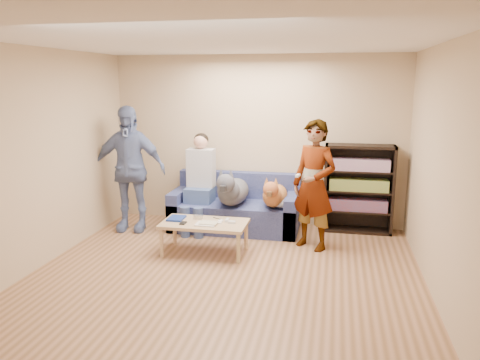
% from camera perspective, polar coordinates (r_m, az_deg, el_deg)
% --- Properties ---
extents(ground, '(5.00, 5.00, 0.00)m').
position_cam_1_polar(ground, '(5.24, -2.72, -12.96)').
color(ground, brown).
rests_on(ground, ground).
extents(ceiling, '(5.00, 5.00, 0.00)m').
position_cam_1_polar(ceiling, '(4.76, -3.04, 16.69)').
color(ceiling, white).
rests_on(ceiling, ground).
extents(wall_back, '(4.50, 0.00, 4.50)m').
position_cam_1_polar(wall_back, '(7.25, 2.08, 4.81)').
color(wall_back, tan).
rests_on(wall_back, ground).
extents(wall_front, '(4.50, 0.00, 4.50)m').
position_cam_1_polar(wall_front, '(2.58, -17.05, -9.28)').
color(wall_front, tan).
rests_on(wall_front, ground).
extents(wall_left, '(0.00, 5.00, 5.00)m').
position_cam_1_polar(wall_left, '(5.81, -24.89, 1.89)').
color(wall_left, tan).
rests_on(wall_left, ground).
extents(wall_right, '(0.00, 5.00, 5.00)m').
position_cam_1_polar(wall_right, '(4.80, 24.11, 0.02)').
color(wall_right, tan).
rests_on(wall_right, ground).
extents(blanket, '(0.43, 0.36, 0.15)m').
position_cam_1_polar(blanket, '(6.74, 5.25, -2.70)').
color(blanket, '#B9B8BD').
rests_on(blanket, sofa).
extents(person_standing_right, '(0.75, 0.68, 1.73)m').
position_cam_1_polar(person_standing_right, '(6.22, 9.01, -0.62)').
color(person_standing_right, gray).
rests_on(person_standing_right, ground).
extents(person_standing_left, '(1.13, 0.56, 1.86)m').
position_cam_1_polar(person_standing_left, '(7.11, -13.39, 1.33)').
color(person_standing_left, '#738AB8').
rests_on(person_standing_left, ground).
extents(held_controller, '(0.06, 0.12, 0.03)m').
position_cam_1_polar(held_controller, '(6.01, 7.06, 0.54)').
color(held_controller, silver).
rests_on(held_controller, person_standing_right).
extents(notebook_blue, '(0.20, 0.26, 0.03)m').
position_cam_1_polar(notebook_blue, '(6.24, -7.77, -4.64)').
color(notebook_blue, navy).
rests_on(notebook_blue, coffee_table).
extents(papers, '(0.26, 0.20, 0.02)m').
position_cam_1_polar(papers, '(5.97, -4.15, -5.38)').
color(papers, beige).
rests_on(papers, coffee_table).
extents(magazine, '(0.22, 0.17, 0.01)m').
position_cam_1_polar(magazine, '(5.98, -3.82, -5.22)').
color(magazine, '#C0B89A').
rests_on(magazine, coffee_table).
extents(camera_silver, '(0.11, 0.06, 0.05)m').
position_cam_1_polar(camera_silver, '(6.22, -5.12, -4.52)').
color(camera_silver, '#B8B9BD').
rests_on(camera_silver, coffee_table).
extents(controller_a, '(0.04, 0.13, 0.03)m').
position_cam_1_polar(controller_a, '(6.10, -1.55, -4.90)').
color(controller_a, silver).
rests_on(controller_a, coffee_table).
extents(controller_b, '(0.09, 0.06, 0.03)m').
position_cam_1_polar(controller_b, '(6.01, -0.98, -5.16)').
color(controller_b, silver).
rests_on(controller_b, coffee_table).
extents(headphone_cup_a, '(0.07, 0.07, 0.02)m').
position_cam_1_polar(headphone_cup_a, '(6.01, -2.56, -5.23)').
color(headphone_cup_a, white).
rests_on(headphone_cup_a, coffee_table).
extents(headphone_cup_b, '(0.07, 0.07, 0.02)m').
position_cam_1_polar(headphone_cup_b, '(6.08, -2.38, -5.01)').
color(headphone_cup_b, white).
rests_on(headphone_cup_b, coffee_table).
extents(pen_orange, '(0.13, 0.06, 0.01)m').
position_cam_1_polar(pen_orange, '(5.94, -4.96, -5.53)').
color(pen_orange, orange).
rests_on(pen_orange, coffee_table).
extents(pen_black, '(0.13, 0.08, 0.01)m').
position_cam_1_polar(pen_black, '(6.21, -2.83, -4.70)').
color(pen_black, black).
rests_on(pen_black, coffee_table).
extents(wallet, '(0.07, 0.12, 0.02)m').
position_cam_1_polar(wallet, '(6.04, -6.95, -5.23)').
color(wallet, black).
rests_on(wallet, coffee_table).
extents(sofa, '(1.90, 0.85, 0.82)m').
position_cam_1_polar(sofa, '(7.11, -0.52, -3.71)').
color(sofa, '#515B93').
rests_on(sofa, ground).
extents(person_seated, '(0.40, 0.73, 1.47)m').
position_cam_1_polar(person_seated, '(7.00, -4.97, 0.14)').
color(person_seated, '#455698').
rests_on(person_seated, sofa).
extents(dog_gray, '(0.42, 1.26, 0.61)m').
position_cam_1_polar(dog_gray, '(6.80, -0.98, -1.30)').
color(dog_gray, '#53555E').
rests_on(dog_gray, sofa).
extents(dog_tan, '(0.35, 1.14, 0.51)m').
position_cam_1_polar(dog_tan, '(6.73, 4.19, -1.80)').
color(dog_tan, '#BA5F38').
rests_on(dog_tan, sofa).
extents(coffee_table, '(1.10, 0.60, 0.42)m').
position_cam_1_polar(coffee_table, '(6.09, -4.34, -5.55)').
color(coffee_table, tan).
rests_on(coffee_table, ground).
extents(bookshelf, '(1.00, 0.34, 1.30)m').
position_cam_1_polar(bookshelf, '(7.10, 14.23, -0.80)').
color(bookshelf, black).
rests_on(bookshelf, ground).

